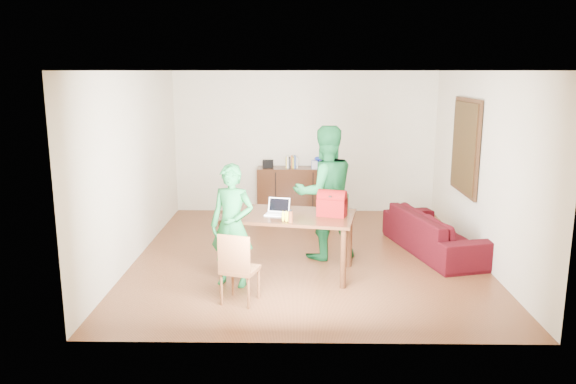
{
  "coord_description": "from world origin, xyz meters",
  "views": [
    {
      "loc": [
        -0.16,
        -7.98,
        2.7
      ],
      "look_at": [
        -0.27,
        -0.52,
        1.08
      ],
      "focal_mm": 35.0,
      "sensor_mm": 36.0,
      "label": 1
    }
  ],
  "objects_px": {
    "bottle": "(290,216)",
    "person_far": "(325,193)",
    "table": "(288,222)",
    "sofa": "(436,232)",
    "person_near": "(232,226)",
    "laptop": "(277,212)",
    "chair": "(240,282)",
    "red_bag": "(332,206)"
  },
  "relations": [
    {
      "from": "chair",
      "to": "sofa",
      "type": "bearing_deg",
      "value": 52.52
    },
    {
      "from": "bottle",
      "to": "person_far",
      "type": "bearing_deg",
      "value": 65.74
    },
    {
      "from": "chair",
      "to": "table",
      "type": "bearing_deg",
      "value": 78.97
    },
    {
      "from": "red_bag",
      "to": "table",
      "type": "bearing_deg",
      "value": -168.33
    },
    {
      "from": "laptop",
      "to": "sofa",
      "type": "relative_size",
      "value": 0.16
    },
    {
      "from": "chair",
      "to": "sofa",
      "type": "height_order",
      "value": "chair"
    },
    {
      "from": "red_bag",
      "to": "bottle",
      "type": "bearing_deg",
      "value": -130.01
    },
    {
      "from": "sofa",
      "to": "person_near",
      "type": "bearing_deg",
      "value": 100.74
    },
    {
      "from": "person_far",
      "to": "bottle",
      "type": "xyz_separation_m",
      "value": [
        -0.49,
        -1.08,
        -0.07
      ]
    },
    {
      "from": "chair",
      "to": "laptop",
      "type": "bearing_deg",
      "value": 85.09
    },
    {
      "from": "laptop",
      "to": "bottle",
      "type": "height_order",
      "value": "laptop"
    },
    {
      "from": "person_near",
      "to": "red_bag",
      "type": "xyz_separation_m",
      "value": [
        1.28,
        0.38,
        0.17
      ]
    },
    {
      "from": "person_far",
      "to": "sofa",
      "type": "distance_m",
      "value": 1.84
    },
    {
      "from": "table",
      "to": "chair",
      "type": "distance_m",
      "value": 1.25
    },
    {
      "from": "laptop",
      "to": "bottle",
      "type": "bearing_deg",
      "value": -50.2
    },
    {
      "from": "person_far",
      "to": "sofa",
      "type": "bearing_deg",
      "value": 170.1
    },
    {
      "from": "bottle",
      "to": "sofa",
      "type": "bearing_deg",
      "value": 31.48
    },
    {
      "from": "person_near",
      "to": "sofa",
      "type": "xyz_separation_m",
      "value": [
        2.92,
        1.38,
        -0.48
      ]
    },
    {
      "from": "table",
      "to": "person_near",
      "type": "xyz_separation_m",
      "value": [
        -0.7,
        -0.44,
        0.07
      ]
    },
    {
      "from": "table",
      "to": "laptop",
      "type": "relative_size",
      "value": 5.73
    },
    {
      "from": "person_near",
      "to": "bottle",
      "type": "height_order",
      "value": "person_near"
    },
    {
      "from": "table",
      "to": "sofa",
      "type": "xyz_separation_m",
      "value": [
        2.22,
        0.93,
        -0.41
      ]
    },
    {
      "from": "sofa",
      "to": "bottle",
      "type": "bearing_deg",
      "value": 107.0
    },
    {
      "from": "table",
      "to": "sofa",
      "type": "height_order",
      "value": "table"
    },
    {
      "from": "red_bag",
      "to": "sofa",
      "type": "relative_size",
      "value": 0.18
    },
    {
      "from": "bottle",
      "to": "sofa",
      "type": "relative_size",
      "value": 0.08
    },
    {
      "from": "red_bag",
      "to": "laptop",
      "type": "bearing_deg",
      "value": -164.26
    },
    {
      "from": "table",
      "to": "sofa",
      "type": "distance_m",
      "value": 2.45
    },
    {
      "from": "laptop",
      "to": "sofa",
      "type": "xyz_separation_m",
      "value": [
        2.37,
        0.97,
        -0.56
      ]
    },
    {
      "from": "table",
      "to": "bottle",
      "type": "height_order",
      "value": "bottle"
    },
    {
      "from": "table",
      "to": "red_bag",
      "type": "xyz_separation_m",
      "value": [
        0.59,
        -0.06,
        0.24
      ]
    },
    {
      "from": "laptop",
      "to": "bottle",
      "type": "distance_m",
      "value": 0.42
    },
    {
      "from": "chair",
      "to": "bottle",
      "type": "distance_m",
      "value": 1.07
    },
    {
      "from": "red_bag",
      "to": "person_far",
      "type": "bearing_deg",
      "value": 112.44
    },
    {
      "from": "laptop",
      "to": "person_near",
      "type": "bearing_deg",
      "value": -130.66
    },
    {
      "from": "chair",
      "to": "red_bag",
      "type": "bearing_deg",
      "value": 57.42
    },
    {
      "from": "table",
      "to": "person_far",
      "type": "relative_size",
      "value": 0.98
    },
    {
      "from": "table",
      "to": "red_bag",
      "type": "bearing_deg",
      "value": 4.31
    },
    {
      "from": "table",
      "to": "sofa",
      "type": "relative_size",
      "value": 0.9
    },
    {
      "from": "table",
      "to": "bottle",
      "type": "relative_size",
      "value": 11.54
    },
    {
      "from": "sofa",
      "to": "red_bag",
      "type": "bearing_deg",
      "value": 106.8
    },
    {
      "from": "table",
      "to": "sofa",
      "type": "bearing_deg",
      "value": 33.26
    }
  ]
}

